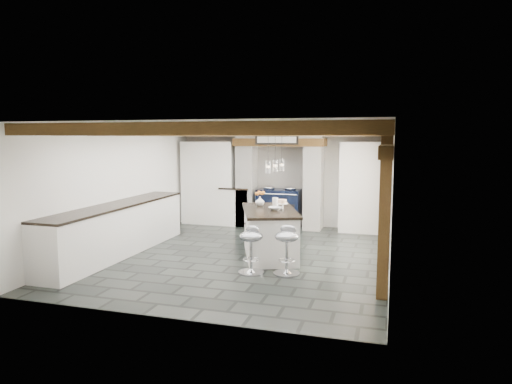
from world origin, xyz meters
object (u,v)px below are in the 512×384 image
(bar_stool_near, at_px, (287,244))
(bar_stool_far, at_px, (252,244))
(kitchen_island, at_px, (270,232))
(range_cooker, at_px, (279,208))

(bar_stool_near, distance_m, bar_stool_far, 0.55)
(bar_stool_near, bearing_deg, kitchen_island, 123.75)
(bar_stool_near, bearing_deg, range_cooker, 110.47)
(kitchen_island, distance_m, bar_stool_far, 1.08)
(range_cooker, relative_size, bar_stool_near, 1.31)
(kitchen_island, bearing_deg, range_cooker, 79.17)
(range_cooker, height_order, kitchen_island, kitchen_island)
(range_cooker, distance_m, kitchen_island, 2.66)
(bar_stool_near, relative_size, bar_stool_far, 1.02)
(bar_stool_far, bearing_deg, kitchen_island, 114.26)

